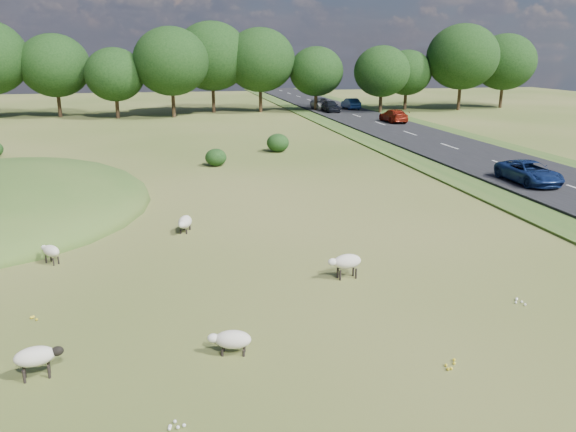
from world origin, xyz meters
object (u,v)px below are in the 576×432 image
at_px(sheep_1, 36,356).
at_px(car_6, 351,104).
at_px(sheep_4, 346,262).
at_px(car_5, 529,172).
at_px(sheep_2, 185,222).
at_px(sheep_3, 51,251).
at_px(car_3, 323,104).
at_px(car_1, 330,106).
at_px(car_4, 394,116).
at_px(sheep_0, 232,339).

height_order(sheep_1, car_6, car_6).
xyz_separation_m(sheep_4, car_5, (15.01, 11.33, 0.27)).
relative_size(sheep_2, car_5, 0.29).
bearing_deg(sheep_1, sheep_2, 59.92).
xyz_separation_m(sheep_3, car_3, (25.58, 54.07, 0.47)).
relative_size(car_1, car_6, 0.99).
distance_m(car_4, car_6, 15.33).
xyz_separation_m(sheep_0, car_4, (23.39, 46.11, 0.53)).
bearing_deg(car_4, sheep_0, 63.10).
xyz_separation_m(car_4, car_5, (-3.80, -30.38, -0.06)).
bearing_deg(car_4, car_1, -72.82).
height_order(car_1, car_4, car_1).
bearing_deg(car_6, car_3, -11.24).
bearing_deg(car_5, sheep_4, -142.95).
bearing_deg(car_1, sheep_4, -105.54).
height_order(sheep_4, car_6, car_6).
xyz_separation_m(sheep_4, car_4, (18.81, 41.72, 0.33)).
height_order(sheep_1, sheep_3, sheep_1).
relative_size(sheep_0, car_5, 0.26).
height_order(car_3, car_4, car_3).
distance_m(sheep_1, sheep_3, 8.35).
relative_size(car_3, car_5, 1.13).
bearing_deg(car_4, sheep_1, 58.61).
height_order(sheep_3, car_1, car_1).
relative_size(sheep_2, car_4, 0.27).
bearing_deg(sheep_3, sheep_1, 144.97).
distance_m(car_1, car_3, 3.79).
xyz_separation_m(sheep_0, sheep_2, (-0.86, 11.02, 0.04)).
height_order(car_1, car_5, car_1).
bearing_deg(car_1, car_4, -72.82).
relative_size(sheep_4, car_5, 0.27).
height_order(car_1, car_3, car_1).
relative_size(car_1, car_4, 0.90).
height_order(sheep_1, car_5, car_5).
bearing_deg(car_6, sheep_3, 61.14).
relative_size(car_3, car_6, 1.19).
bearing_deg(car_1, sheep_1, -112.64).
bearing_deg(car_5, car_3, 90.00).
bearing_deg(sheep_4, sheep_2, -54.37).
xyz_separation_m(sheep_2, sheep_3, (-5.13, -2.90, 0.04)).
bearing_deg(car_6, sheep_0, 69.16).
height_order(sheep_0, car_1, car_1).
bearing_deg(sheep_2, sheep_4, 56.06).
relative_size(sheep_0, car_1, 0.28).
bearing_deg(sheep_4, sheep_1, 22.00).
bearing_deg(car_1, car_3, 90.00).
height_order(sheep_2, car_6, car_6).
bearing_deg(sheep_3, sheep_4, -152.45).
height_order(sheep_4, car_1, car_1).
distance_m(sheep_1, sheep_4, 10.44).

